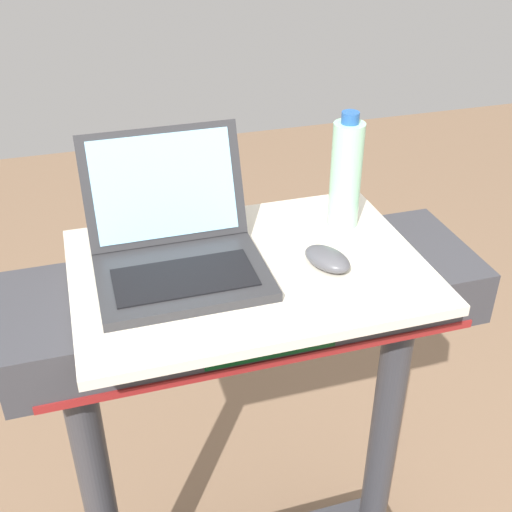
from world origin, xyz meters
The scene contains 4 objects.
desk_board centered at (0.00, 0.70, 1.06)m, with size 0.65×0.46×0.02m, color beige.
laptop centered at (-0.13, 0.73, 1.12)m, with size 0.30×0.30×0.22m.
computer_mouse centered at (0.14, 0.65, 1.09)m, with size 0.06×0.10×0.03m, color #4C4C51.
water_bottle centered at (0.23, 0.80, 1.18)m, with size 0.06×0.06×0.24m.
Camera 1 is at (-0.28, -0.28, 1.72)m, focal length 45.69 mm.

